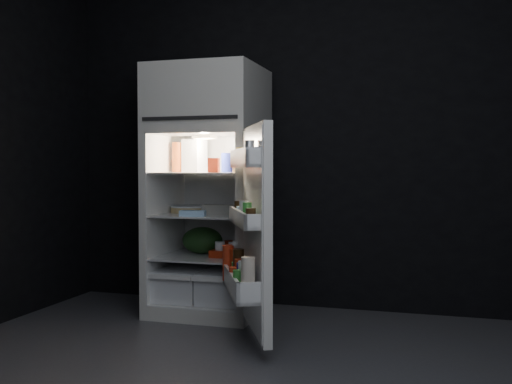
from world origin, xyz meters
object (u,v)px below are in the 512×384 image
(fridge_door, at_px, (251,233))
(egg_carton, at_px, (223,210))
(milk_jug, at_px, (194,156))
(refrigerator, at_px, (210,182))
(yogurt_tray, at_px, (228,254))

(fridge_door, bearing_deg, egg_carton, 123.11)
(milk_jug, bearing_deg, egg_carton, -15.15)
(refrigerator, bearing_deg, milk_jug, 163.77)
(milk_jug, distance_m, egg_carton, 0.49)
(refrigerator, bearing_deg, egg_carton, -34.77)
(egg_carton, bearing_deg, milk_jug, 150.43)
(refrigerator, height_order, fridge_door, refrigerator)
(egg_carton, relative_size, yogurt_tray, 1.17)
(refrigerator, relative_size, milk_jug, 7.42)
(refrigerator, relative_size, egg_carton, 6.30)
(milk_jug, bearing_deg, refrigerator, -5.18)
(refrigerator, bearing_deg, yogurt_tray, -31.42)
(egg_carton, bearing_deg, yogurt_tray, -23.63)
(fridge_door, height_order, milk_jug, fridge_door)
(fridge_door, bearing_deg, milk_jug, 131.78)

